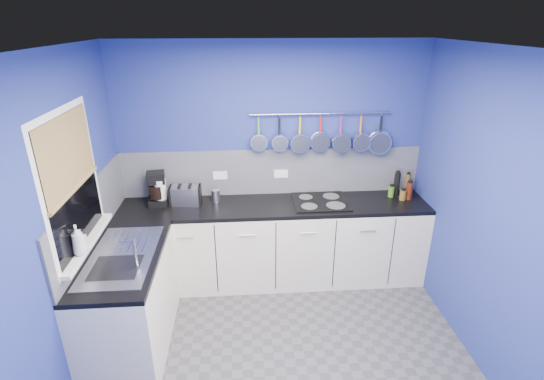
{
  "coord_description": "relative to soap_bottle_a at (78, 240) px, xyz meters",
  "views": [
    {
      "loc": [
        -0.3,
        -2.6,
        2.67
      ],
      "look_at": [
        -0.05,
        0.75,
        1.25
      ],
      "focal_mm": 26.83,
      "sensor_mm": 36.0,
      "label": 1
    }
  ],
  "objects": [
    {
      "name": "condiment_1",
      "position": [
        2.87,
        1.24,
        -0.14
      ],
      "size": [
        0.06,
        0.06,
        0.26
      ],
      "primitive_type": "cylinder",
      "color": "black",
      "rests_on": "worktop_back"
    },
    {
      "name": "sink_unit",
      "position": [
        0.23,
        0.2,
        -0.27
      ],
      "size": [
        0.5,
        0.95,
        0.01
      ],
      "primitive_type": "cube",
      "color": "silver",
      "rests_on": "worktop_left"
    },
    {
      "name": "socket_left",
      "position": [
        0.98,
        1.37,
        -0.04
      ],
      "size": [
        0.15,
        0.01,
        0.09
      ],
      "primitive_type": "cube",
      "color": "white",
      "rests_on": "backsplash_back"
    },
    {
      "name": "paper_towel",
      "position": [
        0.38,
        1.19,
        -0.13
      ],
      "size": [
        0.14,
        0.14,
        0.27
      ],
      "primitive_type": "cylinder",
      "rotation": [
        0.0,
        0.0,
        0.22
      ],
      "color": "white",
      "rests_on": "worktop_back"
    },
    {
      "name": "pan_2",
      "position": [
        1.82,
        1.34,
        0.41
      ],
      "size": [
        0.21,
        0.09,
        0.4
      ],
      "primitive_type": null,
      "color": "silver",
      "rests_on": "pot_rail"
    },
    {
      "name": "window_glass",
      "position": [
        -0.04,
        0.2,
        0.38
      ],
      "size": [
        0.01,
        0.9,
        1.0
      ],
      "primitive_type": "cube",
      "color": "black",
      "rests_on": "wall_left"
    },
    {
      "name": "condiment_3",
      "position": [
        2.97,
        1.13,
        -0.18
      ],
      "size": [
        0.07,
        0.07,
        0.19
      ],
      "primitive_type": "cylinder",
      "color": "#4C190C",
      "rests_on": "worktop_back"
    },
    {
      "name": "pan_1",
      "position": [
        1.61,
        1.34,
        0.43
      ],
      "size": [
        0.17,
        0.12,
        0.36
      ],
      "primitive_type": null,
      "color": "silver",
      "rests_on": "pot_rail"
    },
    {
      "name": "backsplash_back",
      "position": [
        1.53,
        1.39,
        -0.02
      ],
      "size": [
        3.2,
        0.02,
        0.5
      ],
      "primitive_type": "cube",
      "color": "gray",
      "rests_on": "wall_back"
    },
    {
      "name": "soap_bottle_a",
      "position": [
        0.0,
        0.0,
        0.0
      ],
      "size": [
        0.12,
        0.12,
        0.24
      ],
      "primitive_type": "imported",
      "rotation": [
        0.0,
        0.0,
        0.42
      ],
      "color": "white",
      "rests_on": "window_sill"
    },
    {
      "name": "pan_4",
      "position": [
        2.24,
        1.34,
        0.42
      ],
      "size": [
        0.2,
        0.12,
        0.39
      ],
      "primitive_type": null,
      "color": "silver",
      "rests_on": "pot_rail"
    },
    {
      "name": "coffee_maker",
      "position": [
        0.34,
        1.2,
        -0.1
      ],
      "size": [
        0.22,
        0.24,
        0.34
      ],
      "primitive_type": null,
      "rotation": [
        0.0,
        0.0,
        0.17
      ],
      "color": "black",
      "rests_on": "worktop_back"
    },
    {
      "name": "worktop_back",
      "position": [
        1.53,
        1.1,
        -0.29
      ],
      "size": [
        3.2,
        0.6,
        0.04
      ],
      "primitive_type": "cube",
      "color": "black",
      "rests_on": "cabinet_run_back"
    },
    {
      "name": "pot_rail",
      "position": [
        2.03,
        1.35,
        0.61
      ],
      "size": [
        1.45,
        0.02,
        0.02
      ],
      "primitive_type": "cylinder",
      "rotation": [
        0.0,
        1.57,
        0.0
      ],
      "color": "silver",
      "rests_on": "wall_back"
    },
    {
      "name": "window_sill",
      "position": [
        -0.02,
        0.2,
        -0.13
      ],
      "size": [
        0.1,
        0.98,
        0.03
      ],
      "primitive_type": "cube",
      "color": "white",
      "rests_on": "wall_left"
    },
    {
      "name": "window_frame",
      "position": [
        -0.05,
        0.2,
        0.38
      ],
      "size": [
        0.01,
        1.0,
        1.1
      ],
      "primitive_type": "cube",
      "color": "white",
      "rests_on": "wall_left"
    },
    {
      "name": "wall_left",
      "position": [
        -0.08,
        -0.1,
        0.08
      ],
      "size": [
        0.02,
        3.0,
        2.5
      ],
      "primitive_type": "cube",
      "color": "navy",
      "rests_on": "ground"
    },
    {
      "name": "pan_5",
      "position": [
        2.45,
        1.34,
        0.42
      ],
      "size": [
        0.19,
        0.11,
        0.38
      ],
      "primitive_type": null,
      "color": "silver",
      "rests_on": "pot_rail"
    },
    {
      "name": "canister",
      "position": [
        0.93,
        1.22,
        -0.21
      ],
      "size": [
        0.09,
        0.09,
        0.13
      ],
      "primitive_type": "cylinder",
      "rotation": [
        0.0,
        0.0,
        -0.07
      ],
      "color": "silver",
      "rests_on": "worktop_back"
    },
    {
      "name": "pan_0",
      "position": [
        1.4,
        1.34,
        0.43
      ],
      "size": [
        0.18,
        0.07,
        0.37
      ],
      "primitive_type": null,
      "color": "silver",
      "rests_on": "pot_rail"
    },
    {
      "name": "condiment_4",
      "position": [
        2.9,
        1.11,
        -0.21
      ],
      "size": [
        0.07,
        0.07,
        0.11
      ],
      "primitive_type": "cylinder",
      "color": "brown",
      "rests_on": "worktop_back"
    },
    {
      "name": "condiment_2",
      "position": [
        2.81,
        1.2,
        -0.21
      ],
      "size": [
        0.06,
        0.06,
        0.12
      ],
      "primitive_type": "cylinder",
      "color": "#3F721E",
      "rests_on": "worktop_back"
    },
    {
      "name": "cabinet_run_back",
      "position": [
        1.53,
        1.1,
        -0.74
      ],
      "size": [
        3.2,
        0.6,
        0.86
      ],
      "primitive_type": "cube",
      "color": "beige",
      "rests_on": "ground"
    },
    {
      "name": "wall_back",
      "position": [
        1.53,
        1.41,
        0.08
      ],
      "size": [
        3.2,
        0.02,
        2.5
      ],
      "primitive_type": "cube",
      "color": "navy",
      "rests_on": "ground"
    },
    {
      "name": "toaster",
      "position": [
        0.63,
        1.18,
        -0.17
      ],
      "size": [
        0.31,
        0.2,
        0.19
      ],
      "primitive_type": "cube",
      "rotation": [
        0.0,
        0.0,
        -0.11
      ],
      "color": "silver",
      "rests_on": "worktop_back"
    },
    {
      "name": "worktop_left",
      "position": [
        0.23,
        0.2,
        -0.29
      ],
      "size": [
        0.6,
        1.2,
        0.04
      ],
      "primitive_type": "cube",
      "color": "black",
      "rests_on": "cabinet_run_left"
    },
    {
      "name": "soap_bottle_b",
      "position": [
        0.0,
        0.05,
        -0.03
      ],
      "size": [
        0.1,
        0.1,
        0.17
      ],
      "primitive_type": "imported",
      "rotation": [
        0.0,
        0.0,
        0.32
      ],
      "color": "white",
      "rests_on": "window_sill"
    },
    {
      "name": "hob",
      "position": [
        2.02,
        1.11,
        -0.26
      ],
      "size": [
        0.57,
        0.5,
        0.01
      ],
      "primitive_type": "cube",
      "color": "black",
      "rests_on": "worktop_back"
    },
    {
      "name": "floor",
      "position": [
        1.53,
        -0.1,
        -1.18
      ],
      "size": [
        3.2,
        3.0,
        0.02
      ],
      "primitive_type": "cube",
      "color": "#47474C",
      "rests_on": "ground"
    },
    {
      "name": "pan_3",
      "position": [
        2.03,
        1.34,
        0.41
      ],
      "size": [
        0.2,
        0.07,
        0.39
      ],
      "primitive_type": null,
      "color": "silver",
      "rests_on": "pot_rail"
    },
    {
      "name": "bamboo_blind",
      "position": [
        -0.03,
        0.2,
        0.61
      ],
      "size": [
        0.01,
        0.9,
        0.55
      ],
      "primitive_type": "cube",
      "color": "olive",
      "rests_on": "wall_left"
    },
    {
      "name": "condiment_0",
      "position": [
        2.99,
        1.23,
        -0.15
      ],
      "size": [
        0.05,
        0.05,
        0.24
      ],
      "primitive_type": "cylinder",
      "color": "brown",
      "rests_on": "worktop_back"
    },
    {
      "name": "wall_right",
      "position": [
        3.14,
        -0.1,
        0.08
      ],
      "size": [
        0.02,
        3.0,
        2.5
      ],
      "primitive_type": "cube",
      "color": "navy",
      "rests_on": "ground"
    },
    {
      "name": "ceiling",
      "position": [
        1.53,
        -0.1,
        1.34
      ],
      "size": [
        3.2,
        3.0,
        0.02
      ],
      "primitive_type": "cube",
      "color": "white",
      "rests_on": "ground"
    },
    {
      "name": "mixer_tap",
      "position": [
        0.39,
        0.02,
        -0.14
      ],
      "size": [
        0.12,
        0.08,
        0.26
      ],
      "primitive_type": null,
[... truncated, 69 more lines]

